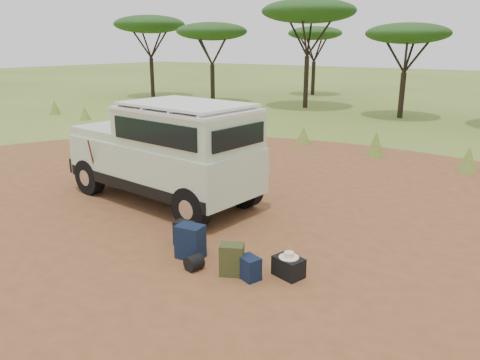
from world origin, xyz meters
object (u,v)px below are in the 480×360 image
Objects in this scene: safari_vehicle at (167,154)px; duffel_navy at (249,268)px; hard_case at (289,267)px; backpack_navy at (190,242)px; backpack_olive at (232,260)px; backpack_black at (184,233)px; walking_staff at (95,168)px.

safari_vehicle is 4.53m from duffel_navy.
safari_vehicle reaches higher than hard_case.
safari_vehicle reaches higher than backpack_navy.
duffel_navy is at bearing -20.91° from backpack_olive.
duffel_navy is (1.33, -0.05, -0.12)m from backpack_navy.
backpack_navy is 1.30× the size of hard_case.
hard_case is at bearing 61.82° from duffel_navy.
backpack_olive is (1.47, -0.45, 0.03)m from backpack_black.
duffel_navy is (5.57, -1.33, -0.58)m from walking_staff.
backpack_navy is 1.15× the size of backpack_olive.
backpack_navy reaches higher than backpack_olive.
backpack_olive is 0.96m from hard_case.
backpack_black is at bearing 135.43° from backpack_olive.
backpack_black is at bearing 134.30° from backpack_navy.
backpack_olive reaches higher than backpack_black.
duffel_navy is at bearing -122.82° from hard_case.
backpack_olive is (3.52, -2.20, -0.93)m from safari_vehicle.
safari_vehicle is 4.25m from backpack_olive.
duffel_navy is at bearing -46.43° from walking_staff.
backpack_black is 0.88× the size of backpack_olive.
walking_staff is 5.44m from backpack_olive.
backpack_olive reaches higher than duffel_navy.
duffel_navy is at bearing -18.23° from backpack_black.
walking_staff is 2.58× the size of backpack_navy.
backpack_olive is (5.24, -1.37, -0.50)m from walking_staff.
walking_staff is 6.15m from hard_case.
walking_staff is 2.98× the size of backpack_olive.
safari_vehicle is 1.96m from walking_staff.
backpack_olive is 1.13× the size of hard_case.
hard_case is (2.29, 0.04, -0.07)m from backpack_black.
backpack_navy is at bearing -163.26° from duffel_navy.
hard_case is (4.34, -1.71, -1.03)m from safari_vehicle.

